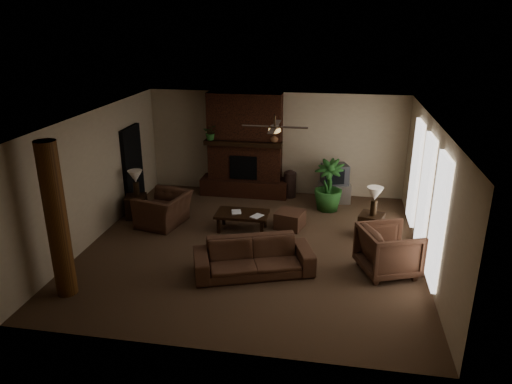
% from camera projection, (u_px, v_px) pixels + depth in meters
% --- Properties ---
extents(room_shell, '(7.00, 7.00, 7.00)m').
position_uv_depth(room_shell, '(253.00, 185.00, 9.82)').
color(room_shell, brown).
rests_on(room_shell, ground).
extents(fireplace, '(2.40, 0.70, 2.80)m').
position_uv_depth(fireplace, '(245.00, 153.00, 13.01)').
color(fireplace, '#452012').
rests_on(fireplace, ground).
extents(windows, '(0.08, 3.65, 2.35)m').
position_uv_depth(windows, '(425.00, 194.00, 9.47)').
color(windows, white).
rests_on(windows, ground).
extents(log_column, '(0.36, 0.36, 2.80)m').
position_uv_depth(log_column, '(57.00, 221.00, 8.07)').
color(log_column, brown).
rests_on(log_column, ground).
extents(doorway, '(0.10, 1.00, 2.10)m').
position_uv_depth(doorway, '(133.00, 167.00, 12.16)').
color(doorway, black).
rests_on(doorway, ground).
extents(ceiling_fan, '(1.35, 1.35, 0.37)m').
position_uv_depth(ceiling_fan, '(275.00, 129.00, 9.65)').
color(ceiling_fan, '#322416').
rests_on(ceiling_fan, ceiling).
extents(sofa, '(2.35, 1.37, 0.88)m').
position_uv_depth(sofa, '(253.00, 252.00, 9.08)').
color(sofa, '#4C3020').
rests_on(sofa, ground).
extents(armchair_left, '(0.99, 1.30, 1.02)m').
position_uv_depth(armchair_left, '(163.00, 204.00, 11.22)').
color(armchair_left, '#4C3020').
rests_on(armchair_left, ground).
extents(armchair_right, '(1.24, 1.27, 1.03)m').
position_uv_depth(armchair_right, '(389.00, 248.00, 9.06)').
color(armchair_right, '#4C3020').
rests_on(armchair_right, ground).
extents(coffee_table, '(1.20, 0.70, 0.43)m').
position_uv_depth(coffee_table, '(242.00, 215.00, 10.95)').
color(coffee_table, black).
rests_on(coffee_table, ground).
extents(ottoman, '(0.73, 0.73, 0.40)m').
position_uv_depth(ottoman, '(290.00, 219.00, 11.15)').
color(ottoman, '#4C3020').
rests_on(ottoman, ground).
extents(tv_stand, '(0.91, 0.60, 0.50)m').
position_uv_depth(tv_stand, '(334.00, 192.00, 12.73)').
color(tv_stand, '#AFAFB1').
rests_on(tv_stand, ground).
extents(tv, '(0.78, 0.71, 0.52)m').
position_uv_depth(tv, '(335.00, 174.00, 12.56)').
color(tv, '#373739').
rests_on(tv, tv_stand).
extents(floor_vase, '(0.34, 0.34, 0.77)m').
position_uv_depth(floor_vase, '(290.00, 182.00, 12.99)').
color(floor_vase, '#2F1E1A').
rests_on(floor_vase, ground).
extents(floor_plant, '(1.10, 1.48, 0.74)m').
position_uv_depth(floor_plant, '(328.00, 196.00, 12.13)').
color(floor_plant, '#295A24').
rests_on(floor_plant, ground).
extents(side_table_left, '(0.63, 0.63, 0.55)m').
position_uv_depth(side_table_left, '(136.00, 206.00, 11.72)').
color(side_table_left, black).
rests_on(side_table_left, ground).
extents(lamp_left, '(0.44, 0.44, 0.65)m').
position_uv_depth(lamp_left, '(135.00, 178.00, 11.48)').
color(lamp_left, '#322416').
rests_on(lamp_left, side_table_left).
extents(side_table_right, '(0.62, 0.62, 0.55)m').
position_uv_depth(side_table_right, '(371.00, 226.00, 10.63)').
color(side_table_right, black).
rests_on(side_table_right, ground).
extents(lamp_right, '(0.42, 0.42, 0.65)m').
position_uv_depth(lamp_right, '(375.00, 196.00, 10.35)').
color(lamp_right, '#322416').
rests_on(lamp_right, side_table_right).
extents(mantel_plant, '(0.40, 0.44, 0.33)m').
position_uv_depth(mantel_plant, '(211.00, 134.00, 12.72)').
color(mantel_plant, '#295A24').
rests_on(mantel_plant, fireplace).
extents(mantel_vase, '(0.25, 0.26, 0.22)m').
position_uv_depth(mantel_vase, '(274.00, 138.00, 12.52)').
color(mantel_vase, brown).
rests_on(mantel_vase, fireplace).
extents(book_a, '(0.22, 0.08, 0.29)m').
position_uv_depth(book_a, '(232.00, 207.00, 10.89)').
color(book_a, '#999999').
rests_on(book_a, coffee_table).
extents(book_b, '(0.20, 0.12, 0.29)m').
position_uv_depth(book_b, '(253.00, 210.00, 10.73)').
color(book_b, '#999999').
rests_on(book_b, coffee_table).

